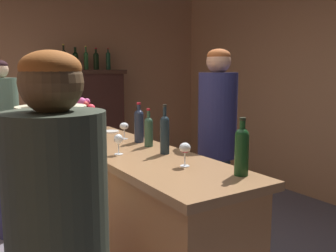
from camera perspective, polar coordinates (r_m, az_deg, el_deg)
The scene contains 22 objects.
wall_back at distance 5.48m, azimuth -22.69°, elevation 6.33°, with size 6.00×0.12×2.84m, color #B17B54.
bar_counter at distance 2.87m, azimuth -5.57°, elevation -13.34°, with size 0.63×2.30×1.00m.
display_cabinet at distance 5.47m, azimuth -12.35°, elevation 0.56°, with size 1.08×0.44×1.59m.
wine_bottle_merlot at distance 2.80m, azimuth -3.03°, elevation -0.64°, with size 0.07×0.07×0.29m.
wine_bottle_chardonnay at distance 2.54m, azimuth -0.51°, elevation -1.04°, with size 0.06×0.06×0.35m.
wine_bottle_pinot at distance 2.97m, azimuth -4.54°, elevation 0.30°, with size 0.08×0.08×0.32m.
wine_bottle_rose at distance 3.26m, azimuth -14.22°, elevation 0.41°, with size 0.07×0.07×0.29m.
wine_bottle_riesling at distance 2.06m, azimuth 11.40°, elevation -3.53°, with size 0.08×0.08×0.32m.
wine_glass_front at distance 2.21m, azimuth 2.65°, elevation -3.61°, with size 0.07×0.07×0.15m.
wine_glass_mid at distance 3.11m, azimuth -6.85°, elevation -0.09°, with size 0.07×0.07×0.14m.
wine_glass_rear at distance 2.55m, azimuth -7.72°, elevation -2.15°, with size 0.06×0.06×0.14m.
wine_glass_spare at distance 3.59m, azimuth -10.33°, elevation 1.18°, with size 0.07×0.07×0.16m.
flower_arrangement at distance 2.93m, azimuth -12.64°, elevation 0.41°, with size 0.14×0.13×0.37m.
cheese_plate at distance 3.51m, azimuth -8.91°, elevation -0.84°, with size 0.15×0.15×0.01m, color white.
display_bottle_left at distance 5.32m, azimuth -15.90°, elevation 10.08°, with size 0.06×0.06×0.35m.
display_bottle_midleft at distance 5.37m, azimuth -14.19°, elevation 9.98°, with size 0.08×0.08×0.31m.
display_bottle_center at distance 5.42m, azimuth -12.62°, elevation 10.03°, with size 0.06×0.06×0.33m.
display_bottle_midright at distance 5.47m, azimuth -11.12°, elevation 10.02°, with size 0.08×0.08×0.31m.
display_bottle_right at distance 5.54m, azimuth -9.29°, elevation 10.11°, with size 0.06×0.06×0.31m.
patron_in_navy at distance 2.15m, azimuth -17.05°, elevation -11.58°, with size 0.37×0.37×1.55m.
patron_by_cabinet at distance 3.74m, azimuth -24.25°, elevation -2.13°, with size 0.31×0.31×1.67m.
bartender at distance 3.01m, azimuth 7.62°, elevation -2.95°, with size 0.31×0.31×1.74m.
Camera 1 is at (-0.95, -2.14, 1.57)m, focal length 39.18 mm.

